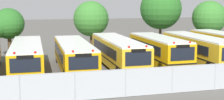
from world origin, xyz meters
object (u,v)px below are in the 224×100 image
(tree_3, at_px, (162,8))
(school_bus_3, at_px, (118,52))
(tree_2, at_px, (90,19))
(tree_1, at_px, (6,24))
(school_bus_1, at_px, (27,56))
(school_bus_2, at_px, (74,54))
(school_bus_5, at_px, (198,49))
(tree_4, at_px, (208,17))
(school_bus_4, at_px, (159,50))

(tree_3, bearing_deg, school_bus_3, -129.39)
(tree_2, distance_m, tree_3, 9.17)
(tree_3, bearing_deg, tree_1, -171.74)
(school_bus_3, xyz_separation_m, tree_3, (8.77, 10.68, 3.55))
(tree_3, bearing_deg, school_bus_1, -147.01)
(school_bus_2, xyz_separation_m, school_bus_3, (3.86, 0.03, 0.08))
(school_bus_1, bearing_deg, school_bus_5, 179.41)
(tree_4, bearing_deg, school_bus_4, -138.65)
(school_bus_4, height_order, tree_3, tree_3)
(school_bus_1, height_order, school_bus_3, school_bus_3)
(school_bus_3, bearing_deg, tree_1, -38.99)
(school_bus_4, height_order, school_bus_5, school_bus_5)
(school_bus_4, bearing_deg, tree_1, -31.56)
(school_bus_1, xyz_separation_m, school_bus_5, (15.28, -0.45, 0.09))
(school_bus_1, relative_size, tree_3, 1.51)
(tree_2, bearing_deg, school_bus_1, -124.19)
(tree_3, bearing_deg, school_bus_2, -139.70)
(school_bus_3, relative_size, tree_1, 2.22)
(school_bus_1, xyz_separation_m, tree_3, (16.44, 10.67, 3.61))
(school_bus_4, distance_m, tree_3, 12.43)
(school_bus_4, bearing_deg, tree_3, -114.99)
(school_bus_1, bearing_deg, tree_3, -145.93)
(school_bus_3, relative_size, tree_3, 1.52)
(school_bus_2, relative_size, tree_3, 1.50)
(tree_1, xyz_separation_m, tree_3, (18.43, 2.68, 1.55))
(school_bus_1, height_order, school_bus_5, school_bus_5)
(school_bus_2, height_order, school_bus_5, school_bus_5)
(tree_2, bearing_deg, school_bus_4, -69.56)
(school_bus_1, relative_size, tree_4, 1.92)
(school_bus_3, height_order, school_bus_5, school_bus_5)
(school_bus_1, distance_m, tree_4, 24.20)
(school_bus_2, distance_m, school_bus_5, 11.48)
(school_bus_2, relative_size, tree_1, 2.20)
(school_bus_5, bearing_deg, tree_1, -25.43)
(school_bus_3, distance_m, tree_3, 14.27)
(tree_2, xyz_separation_m, tree_4, (14.84, -1.55, 0.14))
(school_bus_1, xyz_separation_m, school_bus_2, (3.80, -0.05, -0.02))
(school_bus_3, distance_m, tree_4, 17.43)
(school_bus_2, height_order, tree_4, tree_4)
(school_bus_4, distance_m, school_bus_5, 3.82)
(school_bus_5, relative_size, tree_2, 1.84)
(school_bus_3, height_order, tree_2, tree_2)
(school_bus_2, distance_m, tree_2, 11.69)
(school_bus_4, relative_size, tree_1, 1.82)
(tree_4, bearing_deg, tree_1, -176.93)
(tree_1, bearing_deg, school_bus_2, -54.21)
(school_bus_3, xyz_separation_m, tree_4, (14.54, 9.30, 2.40))
(school_bus_5, bearing_deg, school_bus_2, -1.39)
(tree_2, xyz_separation_m, tree_3, (9.07, -0.17, 1.29))
(school_bus_2, relative_size, school_bus_5, 1.04)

